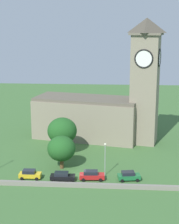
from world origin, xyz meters
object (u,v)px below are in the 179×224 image
(church, at_px, (103,108))
(car_yellow, at_px, (30,174))
(car_black, at_px, (62,176))
(streetlamp_west_mid, at_px, (105,154))
(tree_riverside_east, at_px, (61,149))
(tree_by_tower, at_px, (62,131))
(car_red, at_px, (92,175))
(car_green, at_px, (129,176))

(church, height_order, car_yellow, church)
(car_yellow, xyz_separation_m, car_black, (6.42, -0.45, -0.05))
(streetlamp_west_mid, bearing_deg, car_yellow, -170.17)
(streetlamp_west_mid, xyz_separation_m, tree_riverside_east, (-9.07, 3.11, -0.20))
(car_black, distance_m, tree_by_tower, 15.65)
(car_red, distance_m, car_green, 7.12)
(car_black, height_order, tree_riverside_east, tree_riverside_east)
(car_yellow, relative_size, tree_by_tower, 0.49)
(streetlamp_west_mid, relative_size, tree_by_tower, 0.78)
(car_black, distance_m, car_red, 5.63)
(church, distance_m, tree_riverside_east, 22.83)
(car_black, distance_m, streetlamp_west_mid, 9.34)
(car_black, relative_size, tree_by_tower, 0.55)
(tree_by_tower, bearing_deg, car_green, -42.99)
(car_green, bearing_deg, car_red, -177.87)
(car_red, relative_size, car_green, 1.08)
(car_green, distance_m, tree_riverside_east, 15.02)
(car_yellow, bearing_deg, car_red, 1.24)
(car_red, distance_m, tree_riverside_east, 9.15)
(car_green, xyz_separation_m, tree_riverside_east, (-13.71, 5.10, 3.41))
(car_yellow, relative_size, car_black, 0.89)
(car_yellow, distance_m, tree_riverside_east, 8.51)
(car_red, xyz_separation_m, car_green, (7.11, 0.26, -0.03))
(tree_by_tower, xyz_separation_m, tree_riverside_east, (1.10, -8.71, -1.21))
(church, height_order, car_red, church)
(church, relative_size, tree_riverside_east, 4.79)
(tree_by_tower, relative_size, tree_riverside_east, 1.24)
(car_red, distance_m, streetlamp_west_mid, 4.89)
(church, xyz_separation_m, tree_riverside_east, (-7.62, -21.15, -3.99))
(car_yellow, bearing_deg, car_black, -4.03)
(car_black, bearing_deg, church, 76.35)
(church, height_order, car_green, church)
(car_black, relative_size, tree_riverside_east, 0.69)
(car_red, height_order, streetlamp_west_mid, streetlamp_west_mid)
(car_red, bearing_deg, tree_riverside_east, 140.88)
(car_red, relative_size, streetlamp_west_mid, 0.73)
(car_green, relative_size, tree_riverside_east, 0.65)
(car_yellow, relative_size, car_green, 0.94)
(car_black, relative_size, car_green, 1.06)
(car_green, xyz_separation_m, streetlamp_west_mid, (-4.64, 1.98, 3.60))
(car_yellow, height_order, car_black, car_yellow)
(car_yellow, bearing_deg, streetlamp_west_mid, 9.83)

